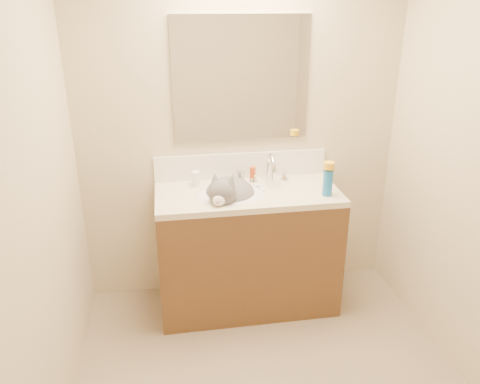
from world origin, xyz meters
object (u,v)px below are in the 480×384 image
object	(u,v)px
cat	(229,196)
silver_jar	(240,176)
vanity_cabinet	(247,252)
pill_bottle	(195,179)
spray_can	(328,183)
basin	(230,204)
faucet	(270,171)
amber_bottle	(253,174)

from	to	relation	value
cat	silver_jar	size ratio (longest dim) A/B	7.89
vanity_cabinet	pill_bottle	distance (m)	0.62
vanity_cabinet	spray_can	world-z (taller)	spray_can
basin	silver_jar	xyz separation A→B (m)	(0.11, 0.24, 0.10)
vanity_cabinet	basin	size ratio (longest dim) A/B	2.67
faucet	amber_bottle	xyz separation A→B (m)	(-0.11, 0.05, -0.04)
vanity_cabinet	spray_can	size ratio (longest dim) A/B	7.12
cat	spray_can	bearing A→B (deg)	12.79
silver_jar	amber_bottle	size ratio (longest dim) A/B	0.63
faucet	cat	bearing A→B (deg)	-153.34
vanity_cabinet	silver_jar	bearing A→B (deg)	94.03
silver_jar	spray_can	bearing A→B (deg)	-35.38
silver_jar	spray_can	xyz separation A→B (m)	(0.50, -0.36, 0.05)
amber_bottle	spray_can	size ratio (longest dim) A/B	0.60
spray_can	basin	bearing A→B (deg)	169.28
faucet	pill_bottle	size ratio (longest dim) A/B	2.77
vanity_cabinet	pill_bottle	world-z (taller)	pill_bottle
cat	amber_bottle	xyz separation A→B (m)	(0.20, 0.20, 0.07)
amber_bottle	spray_can	world-z (taller)	spray_can
amber_bottle	silver_jar	bearing A→B (deg)	161.81
cat	amber_bottle	world-z (taller)	cat
cat	pill_bottle	world-z (taller)	cat
pill_bottle	spray_can	world-z (taller)	spray_can
silver_jar	faucet	bearing A→B (deg)	-21.06
vanity_cabinet	basin	distance (m)	0.40
silver_jar	amber_bottle	distance (m)	0.09
amber_bottle	basin	bearing A→B (deg)	-131.22
faucet	pill_bottle	xyz separation A→B (m)	(-0.51, 0.02, -0.04)
silver_jar	spray_can	distance (m)	0.62
pill_bottle	spray_can	distance (m)	0.87
cat	silver_jar	world-z (taller)	cat
cat	amber_bottle	distance (m)	0.29
amber_bottle	faucet	bearing A→B (deg)	-23.12
pill_bottle	silver_jar	distance (m)	0.32
faucet	spray_can	world-z (taller)	faucet
basin	pill_bottle	xyz separation A→B (m)	(-0.21, 0.19, 0.12)
faucet	pill_bottle	world-z (taller)	faucet
faucet	pill_bottle	bearing A→B (deg)	177.87
basin	spray_can	size ratio (longest dim) A/B	2.67
pill_bottle	amber_bottle	distance (m)	0.40
cat	pill_bottle	size ratio (longest dim) A/B	4.98
basin	silver_jar	world-z (taller)	silver_jar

